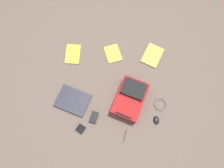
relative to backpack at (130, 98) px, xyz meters
The scene contains 11 objects.
ground_plane 0.28m from the backpack, 32.56° to the right, with size 4.12×4.12×0.00m, color brown.
backpack is the anchor object (origin of this frame).
laptop 0.65m from the backpack, 11.35° to the left, with size 0.41×0.34×0.03m.
book_comic 0.62m from the backpack, 108.09° to the right, with size 0.27×0.32×0.02m.
book_manual 0.61m from the backpack, 61.65° to the right, with size 0.26×0.28×0.01m.
book_red 0.88m from the backpack, 29.62° to the right, with size 0.20×0.27×0.02m.
computer_mouse 0.38m from the backpack, 150.99° to the left, with size 0.06×0.09×0.04m, color black.
cable_coil 0.36m from the backpack, behind, with size 0.14×0.14×0.01m, color #4C4C51.
power_brick 0.45m from the backpack, 37.00° to the left, with size 0.07×0.12×0.04m, color black.
pen_black 0.41m from the backpack, 91.45° to the left, with size 0.01×0.01×0.13m, color black.
earbud_pouch 0.64m from the backpack, 41.18° to the left, with size 0.08×0.08×0.02m, color black.
Camera 1 is at (-0.10, 0.62, 2.12)m, focal length 30.36 mm.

